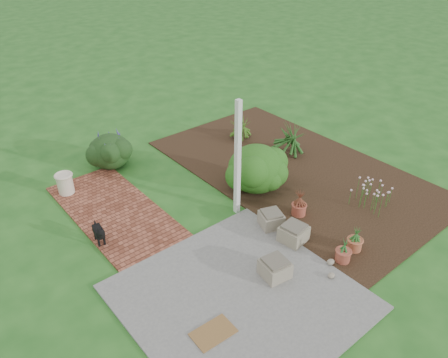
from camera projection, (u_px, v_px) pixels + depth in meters
ground at (229, 219)px, 9.00m from camera, size 80.00×80.00×0.00m
concrete_patio at (239, 297)px, 7.16m from camera, size 3.50×3.50×0.04m
brick_path at (114, 211)px, 9.21m from camera, size 1.60×3.50×0.04m
garden_bed at (294, 170)px, 10.67m from camera, size 4.00×7.00×0.03m
veranda_post at (238, 160)px, 8.57m from camera, size 0.10×0.10×2.50m
stone_trough_near at (275, 269)px, 7.48m from camera, size 0.51×0.51×0.30m
stone_trough_mid at (293, 234)px, 8.28m from camera, size 0.52×0.52×0.31m
stone_trough_far at (271, 220)px, 8.67m from camera, size 0.55×0.55×0.28m
coir_doormat at (213, 333)px, 6.52m from camera, size 0.66×0.44×0.02m
black_dog at (99, 232)px, 8.15m from camera, size 0.20×0.50×0.44m
cream_ceramic_urn at (65, 184)px, 9.64m from camera, size 0.45×0.45×0.46m
evergreen_shrub at (256, 167)px, 9.67m from camera, size 1.52×1.52×1.07m
agapanthus_clump_back at (290, 136)px, 11.13m from camera, size 1.40×1.40×0.96m
agapanthus_clump_front at (240, 126)px, 11.95m from camera, size 0.98×0.98×0.72m
pink_flower_patch at (372, 193)px, 9.25m from camera, size 1.08×1.08×0.57m
terracotta_pot_bronze at (299, 209)px, 9.03m from camera, size 0.35×0.35×0.24m
terracotta_pot_small_left at (354, 244)px, 8.10m from camera, size 0.29×0.29×0.23m
terracotta_pot_small_right at (343, 255)px, 7.83m from camera, size 0.28×0.28×0.23m
purple_flowering_bush at (110, 151)px, 10.63m from camera, size 1.33×1.33×0.86m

